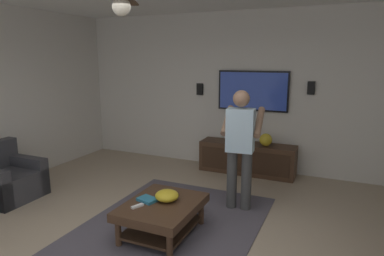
{
  "coord_description": "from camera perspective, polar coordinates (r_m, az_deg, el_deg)",
  "views": [
    {
      "loc": [
        -2.81,
        -1.7,
        2.05
      ],
      "look_at": [
        1.19,
        0.09,
        1.14
      ],
      "focal_mm": 31.8,
      "sensor_mm": 36.0,
      "label": 1
    }
  ],
  "objects": [
    {
      "name": "wall_speaker_left",
      "position": [
        6.08,
        19.35,
        6.37
      ],
      "size": [
        0.06,
        0.12,
        0.22
      ],
      "primitive_type": "cube",
      "color": "black"
    },
    {
      "name": "armchair",
      "position": [
        5.78,
        -28.72,
        -7.66
      ],
      "size": [
        0.81,
        0.82,
        0.82
      ],
      "rotation": [
        0.0,
        0.0,
        -1.56
      ],
      "color": "#38383D",
      "rests_on": "ground"
    },
    {
      "name": "ground_plane",
      "position": [
        3.87,
        -6.37,
        -20.33
      ],
      "size": [
        7.83,
        7.83,
        0.0
      ],
      "primitive_type": "plane",
      "color": "tan"
    },
    {
      "name": "tv",
      "position": [
        6.23,
        10.16,
        6.15
      ],
      "size": [
        0.05,
        1.28,
        0.72
      ],
      "rotation": [
        0.0,
        0.0,
        3.14
      ],
      "color": "black"
    },
    {
      "name": "bowl",
      "position": [
        4.08,
        -4.22,
        -11.24
      ],
      "size": [
        0.28,
        0.28,
        0.13
      ],
      "primitive_type": "ellipsoid",
      "color": "gold",
      "rests_on": "coffee_table"
    },
    {
      "name": "coffee_table",
      "position": [
        4.09,
        -5.05,
        -13.72
      ],
      "size": [
        1.0,
        0.8,
        0.4
      ],
      "color": "#422B1C",
      "rests_on": "ground"
    },
    {
      "name": "remote_white",
      "position": [
        3.97,
        -9.13,
        -12.79
      ],
      "size": [
        0.16,
        0.1,
        0.02
      ],
      "primitive_type": "cube",
      "rotation": [
        0.0,
        0.0,
        5.87
      ],
      "color": "white",
      "rests_on": "coffee_table"
    },
    {
      "name": "area_rug",
      "position": [
        4.38,
        -3.65,
        -16.14
      ],
      "size": [
        2.72,
        2.06,
        0.01
      ],
      "primitive_type": "cube",
      "color": "#514C56",
      "rests_on": "ground"
    },
    {
      "name": "wall_speaker_right",
      "position": [
        6.57,
        1.34,
        6.54
      ],
      "size": [
        0.06,
        0.12,
        0.22
      ],
      "primitive_type": "cube",
      "color": "black"
    },
    {
      "name": "wall_back_tv",
      "position": [
        6.38,
        8.57,
        6.06
      ],
      "size": [
        0.1,
        6.73,
        2.88
      ],
      "primitive_type": "cube",
      "color": "silver",
      "rests_on": "ground"
    },
    {
      "name": "person_standing",
      "position": [
        4.6,
        8.1,
        -2.49
      ],
      "size": [
        0.57,
        0.57,
        1.64
      ],
      "rotation": [
        0.0,
        0.0,
        0.09
      ],
      "color": "#3F3F3F",
      "rests_on": "ground"
    },
    {
      "name": "book",
      "position": [
        4.11,
        -7.49,
        -11.8
      ],
      "size": [
        0.21,
        0.25,
        0.04
      ],
      "primitive_type": "cube",
      "rotation": [
        0.0,
        0.0,
        4.45
      ],
      "color": "teal",
      "rests_on": "coffee_table"
    },
    {
      "name": "vase_round",
      "position": [
        6.02,
        12.27,
        -1.94
      ],
      "size": [
        0.22,
        0.22,
        0.22
      ],
      "primitive_type": "sphere",
      "color": "gold",
      "rests_on": "media_console"
    },
    {
      "name": "media_console",
      "position": [
        6.23,
        9.22,
        -5.02
      ],
      "size": [
        0.45,
        1.7,
        0.55
      ],
      "rotation": [
        0.0,
        0.0,
        3.14
      ],
      "color": "#422B1C",
      "rests_on": "ground"
    }
  ]
}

